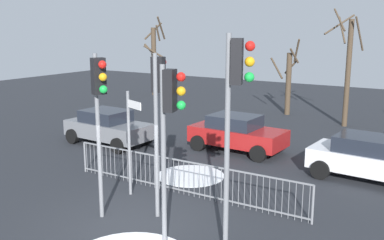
# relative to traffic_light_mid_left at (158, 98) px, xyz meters

# --- Properties ---
(ground_plane) EXTENTS (60.00, 60.00, 0.00)m
(ground_plane) POSITION_rel_traffic_light_mid_left_xyz_m (-0.31, -0.83, -3.16)
(ground_plane) COLOR #26282D
(traffic_light_mid_left) EXTENTS (0.35, 0.57, 4.32)m
(traffic_light_mid_left) POSITION_rel_traffic_light_mid_left_xyz_m (0.00, 0.00, 0.00)
(traffic_light_mid_left) COLOR slate
(traffic_light_mid_left) RESTS_ON ground
(traffic_light_rear_right) EXTENTS (0.54, 0.38, 4.31)m
(traffic_light_rear_right) POSITION_rel_traffic_light_mid_left_xyz_m (-1.09, -1.00, -0.00)
(traffic_light_rear_right) COLOR slate
(traffic_light_rear_right) RESTS_ON ground
(traffic_light_foreground_left) EXTENTS (0.55, 0.37, 4.84)m
(traffic_light_foreground_left) POSITION_rel_traffic_light_mid_left_xyz_m (2.76, -1.21, 0.38)
(traffic_light_foreground_left) COLOR slate
(traffic_light_foreground_left) RESTS_ON ground
(traffic_light_foreground_right) EXTENTS (0.56, 0.36, 4.18)m
(traffic_light_foreground_right) POSITION_rel_traffic_light_mid_left_xyz_m (1.32, -1.42, -0.10)
(traffic_light_foreground_right) COLOR slate
(traffic_light_foreground_right) RESTS_ON ground
(direction_sign_post) EXTENTS (0.74, 0.34, 3.14)m
(direction_sign_post) POSITION_rel_traffic_light_mid_left_xyz_m (-1.55, 0.68, -1.41)
(direction_sign_post) COLOR slate
(direction_sign_post) RESTS_ON ground
(pedestrian_guard_railing) EXTENTS (8.03, 0.08, 1.07)m
(pedestrian_guard_railing) POSITION_rel_traffic_light_mid_left_xyz_m (-0.31, 1.52, -2.61)
(pedestrian_guard_railing) COLOR slate
(pedestrian_guard_railing) RESTS_ON ground
(car_grey_trailing) EXTENTS (3.89, 2.10, 1.47)m
(car_grey_trailing) POSITION_rel_traffic_light_mid_left_xyz_m (-6.17, 4.75, -2.40)
(car_grey_trailing) COLOR slate
(car_grey_trailing) RESTS_ON ground
(car_white_far) EXTENTS (3.92, 2.17, 1.47)m
(car_white_far) POSITION_rel_traffic_light_mid_left_xyz_m (4.24, 5.80, -2.40)
(car_white_far) COLOR silver
(car_white_far) RESTS_ON ground
(car_red_near) EXTENTS (3.88, 2.08, 1.47)m
(car_red_near) POSITION_rel_traffic_light_mid_left_xyz_m (-0.98, 6.65, -2.40)
(car_red_near) COLOR maroon
(car_red_near) RESTS_ON ground
(bare_tree_left) EXTENTS (1.99, 2.00, 5.65)m
(bare_tree_left) POSITION_rel_traffic_light_mid_left_xyz_m (-12.84, 17.11, -0.44)
(bare_tree_left) COLOR #473828
(bare_tree_left) RESTS_ON ground
(bare_tree_centre) EXTENTS (1.74, 1.74, 4.30)m
(bare_tree_centre) POSITION_rel_traffic_light_mid_left_xyz_m (-1.89, 15.06, -1.20)
(bare_tree_centre) COLOR #473828
(bare_tree_centre) RESTS_ON ground
(bare_tree_right) EXTENTS (1.88, 2.20, 5.84)m
(bare_tree_right) POSITION_rel_traffic_light_mid_left_xyz_m (1.60, 13.68, -0.19)
(bare_tree_right) COLOR #473828
(bare_tree_right) RESTS_ON ground
(snow_patch_kerb) EXTENTS (2.29, 2.29, 0.01)m
(snow_patch_kerb) POSITION_rel_traffic_light_mid_left_xyz_m (-0.95, 3.08, -3.16)
(snow_patch_kerb) COLOR white
(snow_patch_kerb) RESTS_ON ground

